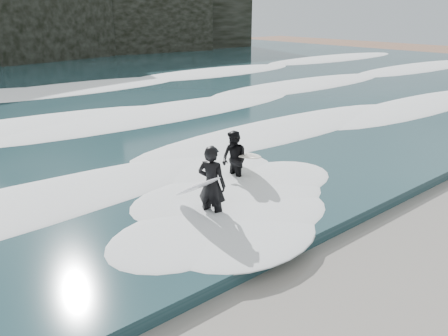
# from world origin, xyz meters

# --- Properties ---
(foam_near) EXTENTS (60.00, 3.20, 0.20)m
(foam_near) POSITION_xyz_m (0.00, 9.00, 0.40)
(foam_near) COLOR white
(foam_near) RESTS_ON sea
(foam_mid) EXTENTS (60.00, 4.00, 0.24)m
(foam_mid) POSITION_xyz_m (0.00, 16.00, 0.42)
(foam_mid) COLOR white
(foam_mid) RESTS_ON sea
(surfer_left) EXTENTS (1.04, 1.73, 1.95)m
(surfer_left) POSITION_xyz_m (0.07, 5.38, 0.98)
(surfer_left) COLOR black
(surfer_left) RESTS_ON ground
(surfer_right) EXTENTS (1.43, 2.21, 1.68)m
(surfer_right) POSITION_xyz_m (2.03, 6.70, 0.85)
(surfer_right) COLOR black
(surfer_right) RESTS_ON ground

